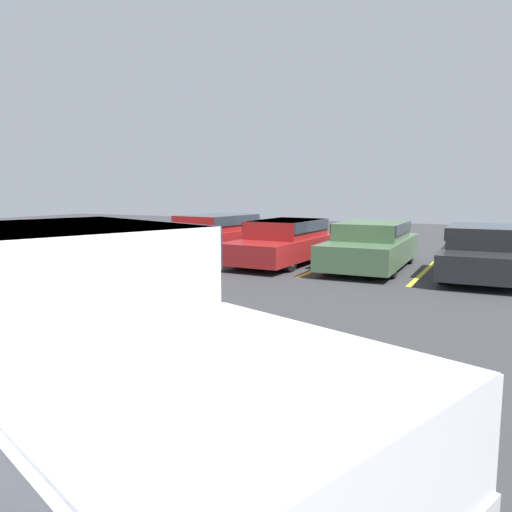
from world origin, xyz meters
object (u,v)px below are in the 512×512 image
pickup_truck (68,343)px  parked_sedan_d (484,250)px  parked_sedan_b (286,240)px  parked_sedan_c (371,244)px  parked_sedan_a (216,234)px

pickup_truck → parked_sedan_d: (2.53, 10.42, -0.25)m
parked_sedan_b → parked_sedan_c: (2.44, 0.13, -0.00)m
pickup_truck → parked_sedan_c: bearing=110.8°
parked_sedan_a → parked_sedan_b: parked_sedan_a is taller
parked_sedan_a → parked_sedan_d: size_ratio=1.11×
pickup_truck → parked_sedan_d: pickup_truck is taller
parked_sedan_a → parked_sedan_c: 5.05m
pickup_truck → parked_sedan_c: size_ratio=1.34×
parked_sedan_d → parked_sedan_c: bearing=-94.3°
parked_sedan_a → parked_sedan_d: bearing=93.0°
parked_sedan_c → parked_sedan_b: bearing=-88.5°
parked_sedan_a → parked_sedan_b: (2.60, -0.36, -0.03)m
parked_sedan_b → pickup_truck: bearing=16.2°
parked_sedan_a → parked_sedan_c: bearing=93.1°
parked_sedan_a → parked_sedan_b: bearing=87.8°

